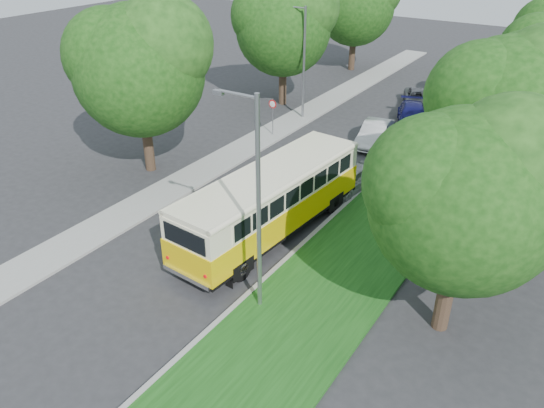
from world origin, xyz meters
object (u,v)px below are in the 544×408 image
Objects in this scene: lamppost_far at (303,59)px; vintage_bus at (271,203)px; car_blue at (412,116)px; car_silver at (350,179)px; car_grey at (418,99)px; car_white at (375,133)px; lamppost_near at (256,201)px.

vintage_bus is (6.60, -14.05, -2.56)m from lamppost_far.
car_blue is at bearing 21.08° from lamppost_far.
car_silver is 10.98m from car_blue.
vintage_bus is 2.37× the size of car_grey.
lamppost_far reaches higher than car_silver.
lamppost_far is at bearing -179.38° from car_blue.
car_white is 8.56m from car_grey.
car_blue is 4.25m from car_grey.
car_grey is at bearing 96.03° from vintage_bus.
vintage_bus is 20.92m from car_grey.
car_silver is at bearing 96.71° from lamppost_near.
lamppost_far is 1.69× the size of car_grey.
car_white reaches higher than car_silver.
vintage_bus is at bearing -112.00° from car_blue.
lamppost_near is 25.78m from car_grey.
lamppost_near is 20.53m from lamppost_far.
car_silver is 0.86× the size of car_grey.
car_white is at bearing -15.39° from lamppost_far.
vintage_bus is at bearing -93.16° from car_silver.
lamppost_near is 1.66× the size of car_blue.
car_silver is at bearing 83.78° from vintage_bus.
car_white is at bearing -120.81° from car_blue.
lamppost_near is 1.86× the size of car_white.
vintage_bus reaches higher than car_white.
car_blue is at bearing 92.95° from vintage_bus.
car_silver is 6.69m from car_white.
car_silver is at bearing -107.08° from car_blue.
lamppost_far reaches higher than car_white.
car_white is (-2.66, 16.78, -3.66)m from lamppost_near.
car_white is at bearing 96.15° from vintage_bus.
lamppost_near is 0.76× the size of vintage_bus.
lamppost_far is at bearing 140.60° from car_silver.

